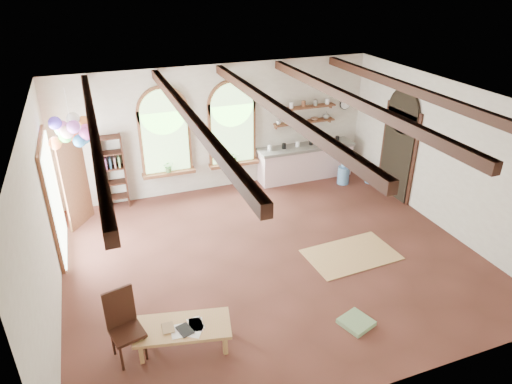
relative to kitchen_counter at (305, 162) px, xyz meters
name	(u,v)px	position (x,y,z in m)	size (l,w,h in m)	color
floor	(272,256)	(-2.30, -3.20, -0.48)	(8.00, 8.00, 0.00)	brown
ceiling_beams	(275,107)	(-2.30, -3.20, 2.62)	(6.20, 6.80, 0.18)	#321810
window_left	(165,135)	(-3.70, 0.23, 1.16)	(1.30, 0.28, 2.20)	brown
window_right	(232,127)	(-2.00, 0.23, 1.16)	(1.30, 0.28, 2.20)	brown
left_doorway	(54,199)	(-6.25, -1.40, 0.67)	(0.10, 1.90, 2.50)	brown
right_doorway	(397,154)	(1.65, -1.70, 0.62)	(0.10, 1.30, 2.40)	black
kitchen_counter	(305,162)	(0.00, 0.00, 0.00)	(2.68, 0.62, 0.94)	#F6D1D1
wall_shelf_lower	(304,122)	(0.00, 0.18, 1.07)	(1.70, 0.24, 0.04)	brown
wall_shelf_upper	(305,107)	(0.00, 0.18, 1.47)	(1.70, 0.24, 0.04)	brown
wall_clock	(345,104)	(1.25, 0.25, 1.42)	(0.32, 0.32, 0.04)	black
bookshelf	(114,172)	(-5.00, 0.12, 0.42)	(0.53, 0.32, 1.80)	#321810
coffee_table	(183,328)	(-4.50, -4.98, -0.11)	(1.56, 0.96, 0.41)	#B77C53
side_chair	(128,339)	(-5.31, -4.87, -0.15)	(0.55, 0.55, 1.14)	#321810
floor_mat	(351,254)	(-0.77, -3.73, -0.47)	(1.82, 1.13, 0.02)	tan
floor_cushion	(356,322)	(-1.74, -5.50, -0.44)	(0.47, 0.47, 0.08)	gray
water_jug_a	(343,174)	(0.80, -0.70, -0.21)	(0.31, 0.31, 0.61)	#6196CF
water_jug_b	(370,175)	(1.52, -0.90, -0.25)	(0.27, 0.27, 0.52)	#6196CF
balloon_cluster	(72,131)	(-5.71, -0.90, 1.86)	(0.86, 0.92, 1.16)	white
table_book	(162,329)	(-4.81, -4.96, -0.05)	(0.18, 0.26, 0.02)	olive
tablet	(185,330)	(-4.49, -5.08, -0.06)	(0.19, 0.28, 0.01)	black
potted_plant_left	(169,166)	(-3.70, 0.12, 0.37)	(0.27, 0.23, 0.30)	#598C4C
potted_plant_right	(234,157)	(-2.00, 0.12, 0.37)	(0.27, 0.23, 0.30)	#598C4C
shelf_cup_a	(278,122)	(-0.75, 0.18, 1.14)	(0.12, 0.10, 0.10)	white
shelf_cup_b	(291,121)	(-0.40, 0.18, 1.14)	(0.10, 0.10, 0.09)	beige
shelf_bowl_a	(303,120)	(-0.05, 0.18, 1.12)	(0.22, 0.22, 0.05)	beige
shelf_bowl_b	(315,119)	(0.30, 0.18, 1.12)	(0.20, 0.20, 0.06)	#8C664C
shelf_vase	(326,115)	(0.65, 0.18, 1.19)	(0.18, 0.18, 0.19)	slate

